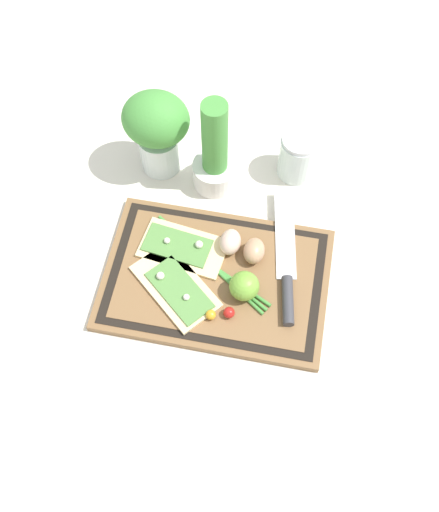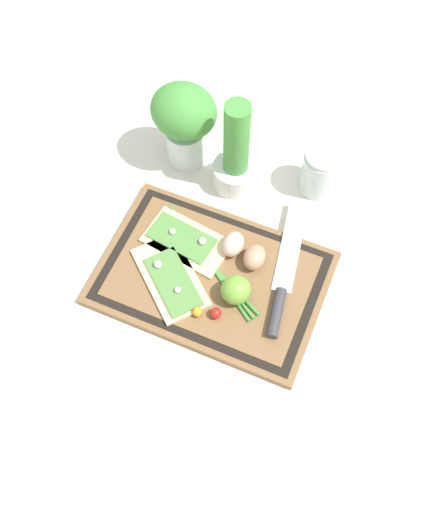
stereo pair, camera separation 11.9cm
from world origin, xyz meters
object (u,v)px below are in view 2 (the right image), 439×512
object	(u,v)px
egg_brown	(254,257)
herb_glass	(184,120)
lime	(236,290)
cherry_tomato_yellow	(197,312)
sauce_jar	(321,173)
cherry_tomato_red	(216,313)
pizza_slice_far	(186,241)
egg_pink	(233,244)
herb_pot	(236,159)
pizza_slice_near	(171,278)
knife	(282,288)

from	to	relation	value
egg_brown	herb_glass	distance (m)	0.33
lime	cherry_tomato_yellow	xyz separation A→B (m)	(-0.05, -0.06, -0.02)
cherry_tomato_yellow	sauce_jar	size ratio (longest dim) A/B	0.18
lime	cherry_tomato_yellow	size ratio (longest dim) A/B	2.92
cherry_tomato_red	herb_glass	size ratio (longest dim) A/B	0.11
lime	herb_glass	distance (m)	0.38
cherry_tomato_red	cherry_tomato_yellow	bearing A→B (deg)	-162.36
pizza_slice_far	egg_brown	bearing A→B (deg)	3.98
egg_pink	herb_pot	size ratio (longest dim) A/B	0.23
cherry_tomato_red	cherry_tomato_yellow	size ratio (longest dim) A/B	1.11
pizza_slice_near	sauce_jar	size ratio (longest dim) A/B	1.80
pizza_slice_far	cherry_tomato_yellow	bearing A→B (deg)	-57.61
egg_brown	cherry_tomato_red	world-z (taller)	egg_brown
knife	egg_brown	xyz separation A→B (m)	(-0.07, 0.04, 0.01)
egg_pink	cherry_tomato_red	xyz separation A→B (m)	(0.02, -0.15, -0.01)
lime	herb_glass	xyz separation A→B (m)	(-0.24, 0.29, 0.07)
herb_pot	pizza_slice_far	bearing A→B (deg)	-99.31
herb_pot	herb_glass	distance (m)	0.13
knife	lime	world-z (taller)	lime
knife	cherry_tomato_red	bearing A→B (deg)	-134.50
egg_brown	cherry_tomato_red	xyz separation A→B (m)	(-0.03, -0.14, -0.01)
cherry_tomato_red	cherry_tomato_yellow	xyz separation A→B (m)	(-0.03, -0.01, -0.00)
herb_pot	herb_glass	xyz separation A→B (m)	(-0.13, 0.02, 0.04)
lime	sauce_jar	size ratio (longest dim) A/B	0.53
pizza_slice_near	herb_glass	distance (m)	0.34
egg_pink	cherry_tomato_yellow	xyz separation A→B (m)	(-0.01, -0.16, -0.01)
knife	sauce_jar	size ratio (longest dim) A/B	2.83
cherry_tomato_red	herb_pot	xyz separation A→B (m)	(-0.09, 0.32, 0.05)
pizza_slice_far	herb_pot	world-z (taller)	herb_pot
sauce_jar	herb_glass	xyz separation A→B (m)	(-0.30, -0.04, 0.07)
knife	egg_pink	world-z (taller)	egg_pink
knife	herb_glass	size ratio (longest dim) A/B	1.52
pizza_slice_near	herb_pot	bearing A→B (deg)	85.22
cherry_tomato_red	lime	bearing A→B (deg)	69.00
egg_pink	sauce_jar	xyz separation A→B (m)	(0.11, 0.23, 0.01)
pizza_slice_near	lime	bearing A→B (deg)	6.85
cherry_tomato_red	herb_glass	world-z (taller)	herb_glass
knife	lime	size ratio (longest dim) A/B	5.36
herb_glass	lime	bearing A→B (deg)	-50.79
cherry_tomato_yellow	pizza_slice_far	bearing A→B (deg)	122.39
pizza_slice_near	herb_glass	world-z (taller)	herb_glass
pizza_slice_near	egg_pink	size ratio (longest dim) A/B	3.58
egg_pink	herb_glass	bearing A→B (deg)	134.69
egg_pink	cherry_tomato_red	distance (m)	0.15
egg_brown	cherry_tomato_yellow	distance (m)	0.16
knife	herb_pot	bearing A→B (deg)	130.68
pizza_slice_far	egg_pink	distance (m)	0.10
herb_glass	herb_pot	bearing A→B (deg)	-10.63
cherry_tomato_red	pizza_slice_near	bearing A→B (deg)	162.16
sauce_jar	knife	bearing A→B (deg)	-86.83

